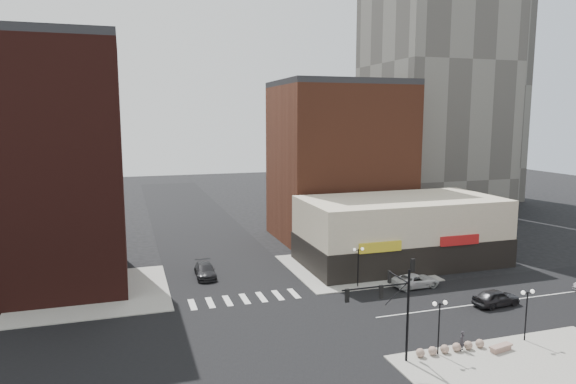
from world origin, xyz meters
name	(u,v)px	position (x,y,z in m)	size (l,w,h in m)	color
ground	(268,332)	(0.00, 0.00, 0.00)	(240.00, 240.00, 0.00)	black
road_ew	(268,332)	(0.00, 0.00, 0.01)	(200.00, 14.00, 0.02)	black
road_ns	(268,332)	(0.00, 0.00, 0.01)	(14.00, 200.00, 0.02)	black
sidewalk_nw	(92,293)	(-14.50, 14.50, 0.06)	(15.00, 15.00, 0.12)	gray
sidewalk_ne	(353,267)	(14.50, 14.50, 0.06)	(15.00, 15.00, 0.12)	gray
sidewalk_se	(554,384)	(16.00, -14.00, 0.06)	(18.00, 14.00, 0.12)	gray
building_nw	(41,168)	(-19.00, 18.50, 12.50)	(16.00, 15.00, 25.00)	#341410
building_ne_midrise	(339,163)	(19.00, 29.50, 11.00)	(18.00, 15.00, 22.00)	brown
tower_far	(471,5)	(60.00, 56.00, 41.00)	(18.00, 18.00, 82.00)	#47443F
building_ne_row	(401,236)	(21.00, 15.00, 3.30)	(24.20, 12.20, 8.00)	beige
traffic_signal	(394,297)	(7.24, -7.83, 4.96)	(5.59, 3.09, 7.77)	black
street_lamp_se_a	(439,314)	(11.00, -8.00, 3.29)	(1.22, 0.32, 4.16)	black
street_lamp_se_b	(527,302)	(19.00, -8.00, 3.29)	(1.22, 0.32, 4.16)	black
street_lamp_ne	(358,257)	(12.00, 8.00, 3.29)	(1.22, 0.32, 4.16)	black
bollard_row	(451,348)	(12.12, -8.00, 0.45)	(5.90, 0.65, 0.65)	#876F5D
white_suv	(416,281)	(17.84, 6.22, 0.70)	(2.32, 5.04, 1.40)	silver
dark_sedan_east	(496,298)	(22.20, -0.78, 0.80)	(1.88, 4.67, 1.59)	black
dark_sedan_north	(205,270)	(-2.74, 16.40, 0.75)	(2.11, 5.19, 1.51)	black
pedestrian	(462,341)	(13.08, -8.00, 0.90)	(0.57, 0.37, 1.56)	#28262B
stone_bench	(501,348)	(15.87, -9.00, 0.37)	(2.07, 0.97, 0.46)	gray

